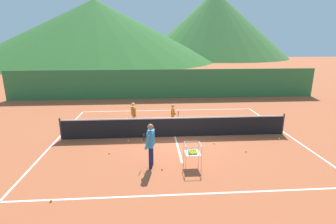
# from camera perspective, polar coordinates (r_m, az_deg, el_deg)

# --- Properties ---
(ground_plane) EXTENTS (120.00, 120.00, 0.00)m
(ground_plane) POSITION_cam_1_polar(r_m,az_deg,el_deg) (12.54, 1.57, -5.48)
(ground_plane) COLOR #B25633
(line_baseline_near) EXTENTS (11.18, 0.08, 0.01)m
(line_baseline_near) POSITION_cam_1_polar(r_m,az_deg,el_deg) (8.22, 5.03, -17.70)
(line_baseline_near) COLOR white
(line_baseline_near) RESTS_ON ground
(line_baseline_far) EXTENTS (11.18, 0.08, 0.01)m
(line_baseline_far) POSITION_cam_1_polar(r_m,az_deg,el_deg) (17.18, -0.01, 0.39)
(line_baseline_far) COLOR white
(line_baseline_far) RESTS_ON ground
(line_sideline_west) EXTENTS (0.08, 9.76, 0.01)m
(line_sideline_west) POSITION_cam_1_polar(r_m,az_deg,el_deg) (13.24, -23.40, -5.64)
(line_sideline_west) COLOR white
(line_sideline_west) RESTS_ON ground
(line_sideline_east) EXTENTS (0.08, 9.76, 0.01)m
(line_sideline_east) POSITION_cam_1_polar(r_m,az_deg,el_deg) (14.20, 24.72, -4.40)
(line_sideline_east) COLOR white
(line_sideline_east) RESTS_ON ground
(line_service_center) EXTENTS (0.08, 5.55, 0.01)m
(line_service_center) POSITION_cam_1_polar(r_m,az_deg,el_deg) (12.54, 1.57, -5.47)
(line_service_center) COLOR white
(line_service_center) RESTS_ON ground
(tennis_net) EXTENTS (10.81, 0.08, 1.05)m
(tennis_net) POSITION_cam_1_polar(r_m,az_deg,el_deg) (12.37, 1.59, -3.32)
(tennis_net) COLOR #333338
(tennis_net) RESTS_ON ground
(instructor) EXTENTS (0.44, 0.80, 1.65)m
(instructor) POSITION_cam_1_polar(r_m,az_deg,el_deg) (9.36, -3.89, -6.50)
(instructor) COLOR #191E4C
(instructor) RESTS_ON ground
(student_0) EXTENTS (0.31, 0.56, 1.36)m
(student_0) POSITION_cam_1_polar(r_m,az_deg,el_deg) (13.71, -7.67, -0.16)
(student_0) COLOR silver
(student_0) RESTS_ON ground
(student_1) EXTENTS (0.41, 0.64, 1.22)m
(student_1) POSITION_cam_1_polar(r_m,az_deg,el_deg) (13.75, 1.14, -0.33)
(student_1) COLOR navy
(student_1) RESTS_ON ground
(ball_cart) EXTENTS (0.58, 0.58, 0.90)m
(ball_cart) POSITION_cam_1_polar(r_m,az_deg,el_deg) (9.50, 5.43, -8.88)
(ball_cart) COLOR #B7B7BC
(ball_cart) RESTS_ON ground
(tennis_ball_0) EXTENTS (0.07, 0.07, 0.07)m
(tennis_ball_0) POSITION_cam_1_polar(r_m,az_deg,el_deg) (13.23, 23.42, -5.51)
(tennis_ball_0) COLOR yellow
(tennis_ball_0) RESTS_ON ground
(tennis_ball_1) EXTENTS (0.07, 0.07, 0.07)m
(tennis_ball_1) POSITION_cam_1_polar(r_m,az_deg,el_deg) (11.36, 16.89, -8.32)
(tennis_ball_1) COLOR yellow
(tennis_ball_1) RESTS_ON ground
(tennis_ball_2) EXTENTS (0.07, 0.07, 0.07)m
(tennis_ball_2) POSITION_cam_1_polar(r_m,az_deg,el_deg) (8.57, -24.53, -17.44)
(tennis_ball_2) COLOR yellow
(tennis_ball_2) RESTS_ON ground
(tennis_ball_3) EXTENTS (0.07, 0.07, 0.07)m
(tennis_ball_3) POSITION_cam_1_polar(r_m,az_deg,el_deg) (10.99, -12.88, -8.85)
(tennis_ball_3) COLOR yellow
(tennis_ball_3) RESTS_ON ground
(tennis_ball_4) EXTENTS (0.07, 0.07, 0.07)m
(tennis_ball_4) POSITION_cam_1_polar(r_m,az_deg,el_deg) (11.85, 10.17, -6.84)
(tennis_ball_4) COLOR yellow
(tennis_ball_4) RESTS_ON ground
(tennis_ball_6) EXTENTS (0.07, 0.07, 0.07)m
(tennis_ball_6) POSITION_cam_1_polar(r_m,az_deg,el_deg) (9.50, -1.33, -12.52)
(tennis_ball_6) COLOR yellow
(tennis_ball_6) RESTS_ON ground
(tennis_ball_7) EXTENTS (0.07, 0.07, 0.07)m
(tennis_ball_7) POSITION_cam_1_polar(r_m,az_deg,el_deg) (12.09, -8.81, -6.31)
(tennis_ball_7) COLOR yellow
(tennis_ball_7) RESTS_ON ground
(windscreen_fence) EXTENTS (24.60, 0.08, 2.32)m
(windscreen_fence) POSITION_cam_1_polar(r_m,az_deg,el_deg) (20.58, -0.75, 6.23)
(windscreen_fence) COLOR #33753D
(windscreen_fence) RESTS_ON ground
(hill_0) EXTENTS (39.08, 39.08, 17.14)m
(hill_0) POSITION_cam_1_polar(r_m,az_deg,el_deg) (74.12, 10.23, 18.51)
(hill_0) COLOR #427A38
(hill_0) RESTS_ON ground
(hill_1) EXTENTS (53.72, 53.72, 13.37)m
(hill_1) POSITION_cam_1_polar(r_m,az_deg,el_deg) (63.38, -15.68, 17.02)
(hill_1) COLOR #2D6628
(hill_1) RESTS_ON ground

